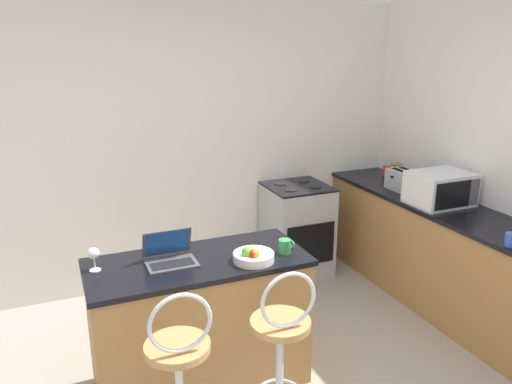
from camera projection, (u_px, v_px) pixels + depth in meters
The scene contains 15 objects.
wall_back at pixel (177, 147), 4.53m from camera, with size 12.00×0.06×2.60m.
breakfast_bar at pixel (200, 323), 3.25m from camera, with size 1.38×0.62×0.90m.
counter_right at pixel (445, 258), 4.23m from camera, with size 0.60×2.81×0.90m.
bar_stool_near at pixel (180, 384), 2.58m from camera, with size 0.40×0.40×1.07m.
bar_stool_far at pixel (281, 357), 2.80m from camera, with size 0.40×0.40×1.07m.
laptop at pixel (170, 254), 3.08m from camera, with size 0.31×0.25×0.20m.
microwave at pixel (440, 188), 4.16m from camera, with size 0.50×0.39×0.27m.
toaster at pixel (402, 179), 4.60m from camera, with size 0.23×0.24×0.19m.
stove_range at pixel (297, 230), 4.87m from camera, with size 0.58×0.58×0.91m.
mug_green at pixel (285, 246), 3.21m from camera, with size 0.10×0.08×0.09m.
fruit_bowl at pixel (253, 256), 3.09m from camera, with size 0.26×0.26×0.11m.
wine_glass_tall at pixel (94, 254), 2.95m from camera, with size 0.07×0.07×0.15m.
mug_red at pixel (387, 171), 5.09m from camera, with size 0.09×0.07×0.10m.
mug_blue at pixel (512, 240), 3.32m from camera, with size 0.10×0.08×0.09m.
storage_jar at pixel (396, 171), 4.94m from camera, with size 0.12×0.12×0.16m.
Camera 1 is at (-1.07, -2.07, 2.21)m, focal length 35.00 mm.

